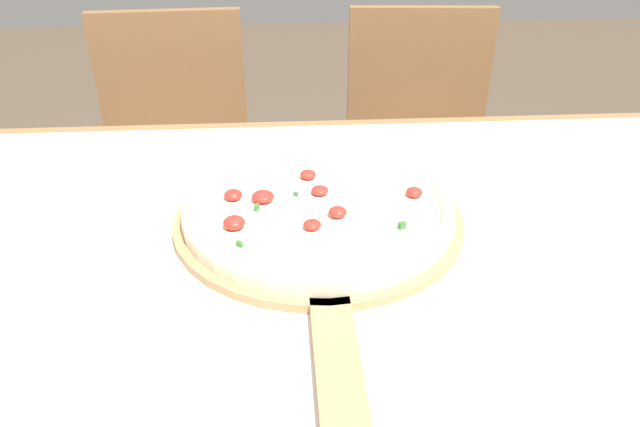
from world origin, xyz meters
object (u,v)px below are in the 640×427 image
at_px(chair_left, 179,163).
at_px(chair_right, 417,157).
at_px(pizza_peel, 320,226).
at_px(pizza, 318,206).

bearing_deg(chair_left, chair_right, -4.23).
distance_m(pizza_peel, pizza, 0.03).
xyz_separation_m(pizza_peel, pizza, (-0.00, 0.02, 0.02)).
height_order(pizza_peel, pizza, pizza).
distance_m(chair_left, chair_right, 0.64).
height_order(chair_left, chair_right, same).
distance_m(pizza_peel, chair_right, 0.85).
xyz_separation_m(pizza, chair_right, (0.32, 0.72, -0.27)).
distance_m(pizza, chair_right, 0.83).
bearing_deg(pizza_peel, chair_left, 113.58).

